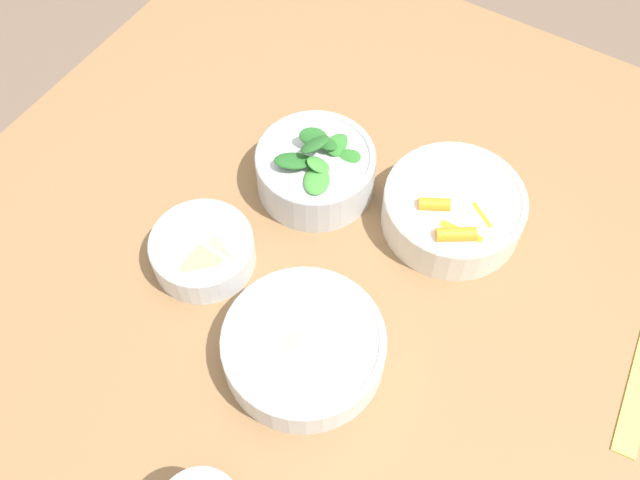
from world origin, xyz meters
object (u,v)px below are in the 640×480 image
Objects in this scene: bowl_carrots at (453,209)px; bowl_cookies at (203,249)px; bowl_beans_hotdog at (304,347)px; bowl_greens at (315,168)px.

bowl_carrots is 1.40× the size of bowl_cookies.
bowl_beans_hotdog is 0.19m from bowl_cookies.
bowl_carrots reaches higher than bowl_beans_hotdog.
bowl_greens is at bearing -151.13° from bowl_beans_hotdog.
bowl_beans_hotdog is at bearing 28.87° from bowl_greens.
bowl_carrots is 0.96× the size of bowl_beans_hotdog.
bowl_greens is at bearing 162.29° from bowl_cookies.
bowl_carrots is 0.20m from bowl_greens.
bowl_greens is 1.22× the size of bowl_cookies.
bowl_greens is (0.04, -0.19, 0.01)m from bowl_carrots.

